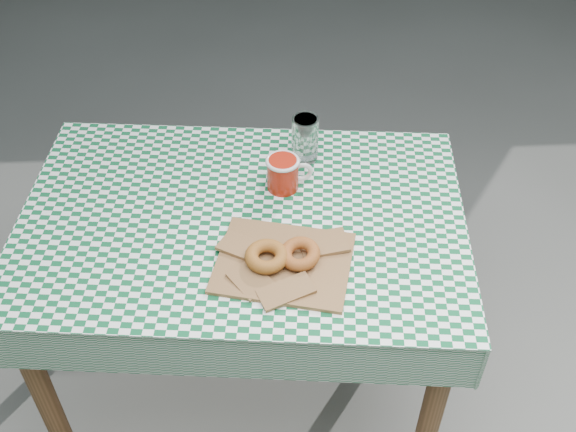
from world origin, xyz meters
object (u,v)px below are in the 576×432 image
at_px(drinking_glass, 305,139).
at_px(paper_bag, 284,262).
at_px(table, 247,308).
at_px(coffee_mug, 283,174).

bearing_deg(drinking_glass, paper_bag, -100.92).
xyz_separation_m(table, paper_bag, (0.10, -0.17, 0.39)).
height_order(paper_bag, drinking_glass, drinking_glass).
bearing_deg(table, paper_bag, -53.67).
bearing_deg(table, coffee_mug, 50.91).
bearing_deg(paper_bag, drinking_glass, 79.08).
relative_size(coffee_mug, drinking_glass, 1.26).
distance_m(table, coffee_mug, 0.46).
bearing_deg(paper_bag, coffee_mug, 87.78).
height_order(coffee_mug, drinking_glass, drinking_glass).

